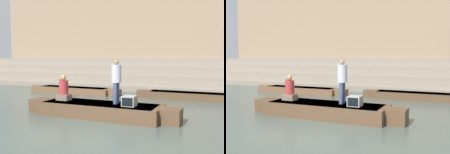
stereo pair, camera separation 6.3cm
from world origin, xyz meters
The scene contains 10 objects.
ground_plane centered at (0.00, 0.00, 0.00)m, with size 120.00×120.00×0.00m, color #47544C.
ghat_steps centered at (0.00, 12.67, 0.76)m, with size 36.00×5.12×2.14m.
back_wall centered at (0.00, 15.09, 4.25)m, with size 34.20×1.28×8.55m.
rowboat_main centered at (-0.72, 2.16, 0.27)m, with size 6.06×1.57×0.51m.
person_standing centered at (-0.09, 2.32, 1.45)m, with size 0.37×0.37×1.63m.
person_rowing centered at (-2.33, 2.21, 0.91)m, with size 0.51×0.40×1.03m.
tv_set centered at (0.53, 2.01, 0.70)m, with size 0.47×0.44×0.37m.
moored_boat_shore centered at (1.89, 7.60, 0.21)m, with size 5.70×1.06×0.39m.
moored_boat_distant centered at (-5.03, 7.30, 0.21)m, with size 6.19×1.06×0.39m.
mooring_post centered at (-4.59, 5.28, 0.52)m, with size 0.19×0.19×1.03m, color brown.
Camera 1 is at (3.61, -6.57, 2.23)m, focal length 42.00 mm.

